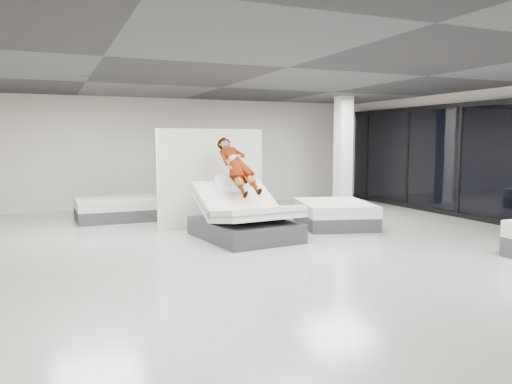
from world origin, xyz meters
TOP-DOWN VIEW (x-y plane):
  - room at (0.00, 0.00)m, footprint 14.00×14.04m
  - hero_bed at (-0.20, 1.49)m, footprint 1.87×2.32m
  - person at (-0.24, 1.81)m, footprint 0.77×1.44m
  - remote at (0.02, 1.49)m, footprint 0.07×0.15m
  - divider_panel at (-0.41, 3.04)m, footprint 2.45×0.12m
  - flat_bed_right_far at (2.26, 2.10)m, footprint 1.99×2.35m
  - flat_bed_left_far at (-2.25, 4.95)m, footprint 2.01×1.53m
  - column at (4.00, 4.50)m, footprint 0.40×0.40m

SIDE VIEW (x-z plane):
  - flat_bed_left_far at x=-2.25m, z-range 0.00..0.54m
  - flat_bed_right_far at x=2.26m, z-range 0.00..0.56m
  - hero_bed at x=-0.20m, z-range -0.23..1.02m
  - remote at x=0.02m, z-range 1.03..1.11m
  - divider_panel at x=-0.41m, z-range 0.00..2.23m
  - person at x=-0.24m, z-range 0.52..2.00m
  - room at x=0.00m, z-range 0.00..3.20m
  - column at x=4.00m, z-range 0.00..3.20m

